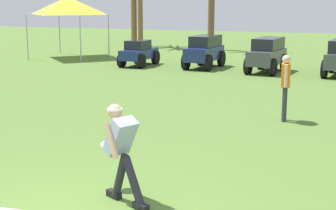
{
  "coord_description": "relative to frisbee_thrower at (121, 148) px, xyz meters",
  "views": [
    {
      "loc": [
        3.34,
        -5.32,
        2.83
      ],
      "look_at": [
        0.14,
        3.44,
        0.9
      ],
      "focal_mm": 55.0,
      "sensor_mm": 36.0,
      "label": 1
    }
  ],
  "objects": [
    {
      "name": "frisbee_thrower",
      "position": [
        0.0,
        0.0,
        0.0
      ],
      "size": [
        0.95,
        0.76,
        1.4
      ],
      "color": "#23232D",
      "rests_on": "ground_plane"
    },
    {
      "name": "frisbee_in_flight",
      "position": [
        -0.41,
        0.44,
        -0.12
      ],
      "size": [
        0.35,
        0.35,
        0.08
      ],
      "color": "white"
    },
    {
      "name": "teammate_near_sideline",
      "position": [
        1.49,
        5.81,
        0.15
      ],
      "size": [
        0.25,
        0.5,
        1.56
      ],
      "color": "#33333D",
      "rests_on": "ground_plane"
    },
    {
      "name": "parked_car_slot_a",
      "position": [
        -5.78,
        14.08,
        -0.22
      ],
      "size": [
        1.14,
        2.22,
        1.1
      ],
      "color": "navy",
      "rests_on": "ground_plane"
    },
    {
      "name": "parked_car_slot_b",
      "position": [
        -2.94,
        14.4,
        -0.07
      ],
      "size": [
        1.31,
        2.46,
        1.34
      ],
      "color": "navy",
      "rests_on": "ground_plane"
    },
    {
      "name": "parked_car_slot_c",
      "position": [
        -0.26,
        13.95,
        -0.07
      ],
      "size": [
        1.41,
        2.5,
        1.34
      ],
      "color": "#474C51",
      "rests_on": "ground_plane"
    },
    {
      "name": "event_tent",
      "position": [
        -10.2,
        15.79,
        1.72
      ],
      "size": [
        2.99,
        2.99,
        2.93
      ],
      "color": "#B2B5BA",
      "rests_on": "ground_plane"
    }
  ]
}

